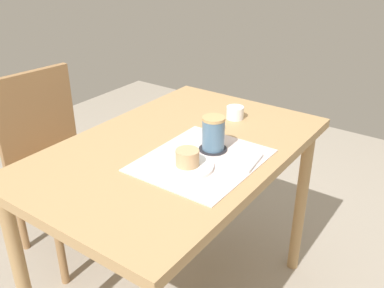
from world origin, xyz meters
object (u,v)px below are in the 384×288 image
(pastry, at_px, (187,158))
(sugar_bowl, at_px, (235,113))
(pastry_plate, at_px, (187,166))
(coffee_mug, at_px, (214,133))
(dining_table, at_px, (177,169))
(wooden_chair, at_px, (55,158))

(pastry, bearing_deg, sugar_bowl, 10.94)
(sugar_bowl, bearing_deg, pastry_plate, -169.06)
(pastry, relative_size, sugar_bowl, 1.07)
(pastry_plate, bearing_deg, coffee_mug, 1.27)
(dining_table, distance_m, pastry_plate, 0.20)
(pastry_plate, bearing_deg, pastry, 0.00)
(dining_table, bearing_deg, sugar_bowl, -7.24)
(dining_table, relative_size, wooden_chair, 1.26)
(pastry_plate, bearing_deg, dining_table, 49.21)
(pastry_plate, distance_m, sugar_bowl, 0.45)
(pastry, bearing_deg, dining_table, 49.21)
(pastry, relative_size, coffee_mug, 0.64)
(coffee_mug, bearing_deg, sugar_bowl, 16.00)
(wooden_chair, bearing_deg, pastry_plate, 89.18)
(dining_table, relative_size, sugar_bowl, 15.78)
(wooden_chair, height_order, pastry, wooden_chair)
(coffee_mug, bearing_deg, dining_table, 110.39)
(sugar_bowl, bearing_deg, pastry, -169.06)
(coffee_mug, bearing_deg, wooden_chair, 92.91)
(dining_table, height_order, sugar_bowl, sugar_bowl)
(pastry, xyz_separation_m, coffee_mug, (0.16, 0.00, 0.03))
(pastry_plate, relative_size, coffee_mug, 1.43)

